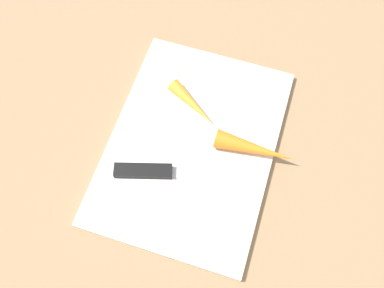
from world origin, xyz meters
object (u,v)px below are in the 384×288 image
Objects in this scene: carrot_long at (254,149)px; cutting_board at (192,146)px; carrot_short at (192,104)px; knife at (152,171)px.

cutting_board is at bearing -171.89° from carrot_long.
cutting_board is at bearing -41.91° from carrot_short.
cutting_board is 0.08m from knife.
carrot_short is (-0.05, -0.12, -0.00)m from carrot_long.
knife is 2.00× the size of carrot_short.
knife is at bearing -34.30° from cutting_board.
carrot_short is at bearing 62.72° from knife.
cutting_board is 1.82× the size of knife.
knife is (0.07, -0.04, 0.01)m from cutting_board.
knife is 0.13m from carrot_short.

